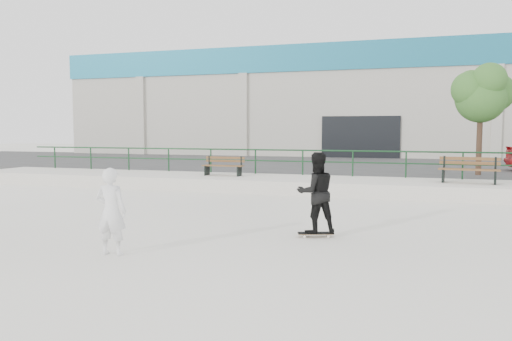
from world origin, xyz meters
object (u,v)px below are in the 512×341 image
(bench_right, at_px, (469,170))
(standing_skater, at_px, (316,193))
(bench_left, at_px, (224,166))
(tree, at_px, (482,92))
(seated_skater, at_px, (111,211))
(skateboard, at_px, (316,233))

(bench_right, xyz_separation_m, standing_skater, (-3.86, -7.83, 0.03))
(standing_skater, bearing_deg, bench_right, -144.69)
(bench_left, xyz_separation_m, tree, (9.80, 3.33, 2.94))
(bench_right, distance_m, seated_skater, 12.76)
(skateboard, height_order, seated_skater, seated_skater)
(bench_right, relative_size, tree, 0.46)
(bench_left, height_order, skateboard, bench_left)
(tree, distance_m, seated_skater, 16.35)
(bench_left, relative_size, tree, 0.38)
(bench_left, xyz_separation_m, bench_right, (9.07, -0.11, 0.07))
(bench_left, distance_m, bench_right, 9.07)
(skateboard, bearing_deg, seated_skater, -160.41)
(seated_skater, bearing_deg, bench_left, -84.87)
(tree, relative_size, skateboard, 5.52)
(tree, bearing_deg, bench_right, -102.01)
(seated_skater, bearing_deg, tree, -124.41)
(bench_right, height_order, skateboard, bench_right)
(bench_right, distance_m, standing_skater, 8.73)
(standing_skater, xyz_separation_m, seated_skater, (-3.36, -2.68, -0.15))
(tree, height_order, skateboard, tree)
(bench_left, relative_size, bench_right, 0.82)
(skateboard, xyz_separation_m, seated_skater, (-3.36, -2.68, 0.75))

